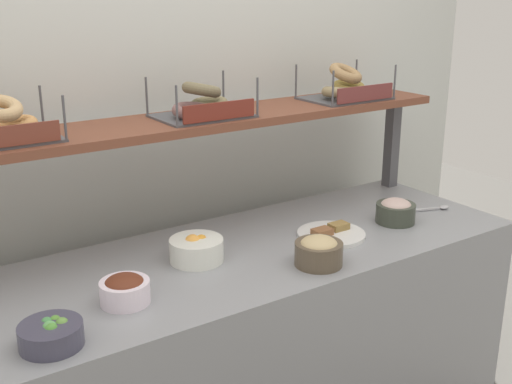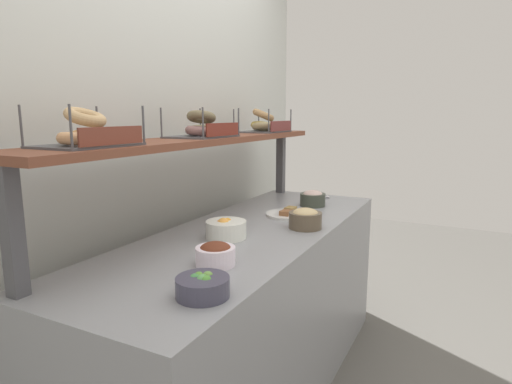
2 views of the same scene
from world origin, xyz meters
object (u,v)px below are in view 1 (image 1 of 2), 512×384
Objects in this scene: serving_plate_white at (331,234)px; bowl_veggie_mix at (51,334)px; bowl_chocolate_spread at (125,289)px; bagel_basket_sesame at (0,127)px; serving_spoon_near_plate at (435,208)px; bagel_basket_everything at (345,87)px; bowl_fruit_salad at (196,249)px; bowl_tuna_salad at (396,211)px; bowl_hummus at (319,251)px; bagel_basket_poppy at (202,105)px.

bowl_veggie_mix is at bearing -171.01° from serving_plate_white.
serving_plate_white is (0.83, 0.06, -0.03)m from bowl_chocolate_spread.
bagel_basket_sesame is (0.04, 0.49, 0.44)m from bowl_veggie_mix.
bagel_basket_everything is at bearing 124.82° from serving_spoon_near_plate.
bowl_chocolate_spread is 0.58× the size of serving_plate_white.
bowl_fruit_salad is 1.19× the size of bowl_tuna_salad.
bowl_chocolate_spread is 0.64m from bowl_hummus.
bowl_hummus is at bearing -164.28° from bowl_tuna_salad.
bowl_chocolate_spread is at bearing -61.97° from bagel_basket_sesame.
bagel_basket_poppy reaches higher than bowl_veggie_mix.
bowl_hummus is (0.63, -0.11, 0.01)m from bowl_chocolate_spread.
bowl_veggie_mix is 1.38m from bowl_tuna_salad.
bagel_basket_poppy is at bearing 33.61° from bowl_veggie_mix.
bowl_veggie_mix is 1.08× the size of bowl_tuna_salad.
bowl_fruit_salad is 0.55× the size of bagel_basket_sesame.
bowl_veggie_mix is 1.54m from bagel_basket_everything.
bagel_basket_sesame is (-0.83, 0.49, 0.43)m from bowl_hummus.
bagel_basket_sesame reaches higher than bowl_tuna_salad.
bagel_basket_everything reaches higher than bagel_basket_poppy.
bagel_basket_everything is at bearing -0.33° from bagel_basket_poppy.
serving_spoon_near_plate is at bearing 1.73° from bowl_chocolate_spread.
bowl_hummus is 0.76m from serving_spoon_near_plate.
bagel_basket_everything is (0.67, -0.00, 0.00)m from bagel_basket_poppy.
bowl_chocolate_spread is at bearing -175.95° from serving_plate_white.
bowl_hummus is at bearing -168.56° from serving_spoon_near_plate.
serving_spoon_near_plate is 1.06m from bagel_basket_poppy.
bagel_basket_poppy is (0.48, 0.37, 0.43)m from bowl_chocolate_spread.
bowl_hummus is 1.06m from bagel_basket_sesame.
serving_plate_white is 1.42× the size of serving_spoon_near_plate.
bowl_tuna_salad reaches higher than bowl_veggie_mix.
bagel_basket_everything is (1.35, -0.02, 0.00)m from bagel_basket_sesame.
serving_spoon_near_plate is at bearing -20.22° from bagel_basket_poppy.
bowl_tuna_salad is 0.24m from serving_spoon_near_plate.
bowl_veggie_mix is at bearing -146.39° from bagel_basket_poppy.
bowl_veggie_mix is at bearing -155.75° from bowl_chocolate_spread.
bagel_basket_poppy is at bearing 159.78° from serving_spoon_near_plate.
bagel_basket_sesame is at bearing 167.78° from serving_spoon_near_plate.
bagel_basket_sesame reaches higher than bowl_hummus.
bagel_basket_poppy is at bearing -1.00° from bagel_basket_sesame.
bowl_hummus is at bearing -30.44° from bagel_basket_sesame.
bagel_basket_everything is (0.32, 0.31, 0.47)m from serving_plate_white.
bagel_basket_poppy is 0.96× the size of bagel_basket_everything.
bowl_veggie_mix is 1.09m from serving_plate_white.
bowl_tuna_salad is at bearing 1.62° from bowl_chocolate_spread.
bowl_tuna_salad is 0.55m from bagel_basket_everything.
bowl_fruit_salad is 0.52m from serving_plate_white.
bagel_basket_poppy is (-0.89, 0.33, 0.47)m from serving_spoon_near_plate.
bowl_chocolate_spread is at bearing -178.27° from serving_spoon_near_plate.
bagel_basket_poppy is (0.68, -0.01, -0.00)m from bagel_basket_sesame.
bowl_fruit_salad is at bearing 172.06° from bowl_tuna_salad.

